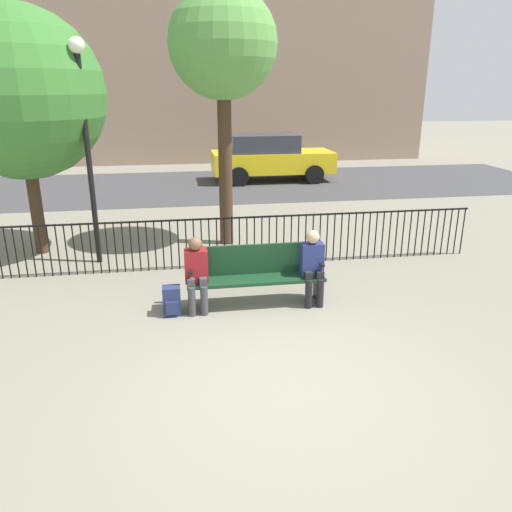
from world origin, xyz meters
The scene contains 11 objects.
ground_plane centered at (0.00, 0.00, 0.00)m, with size 80.00×80.00×0.00m, color gray.
park_bench centered at (0.00, 2.29, 0.50)m, with size 2.10×0.45×0.92m.
seated_person_0 centered at (-0.90, 2.15, 0.64)m, with size 0.34×0.39×1.14m.
seated_person_1 centered at (0.86, 2.15, 0.65)m, with size 0.34×0.39×1.17m.
backpack centered at (-1.28, 2.07, 0.22)m, with size 0.26×0.25×0.44m.
fence_railing centered at (-0.02, 4.00, 0.56)m, with size 9.01×0.03×0.95m.
tree_0 centered at (-0.11, 5.48, 3.91)m, with size 2.10×2.10×5.02m.
tree_1 centered at (-3.88, 5.43, 3.06)m, with size 3.13×3.13×4.63m.
lamp_post centered at (-2.66, 4.65, 2.61)m, with size 0.28×0.28×4.00m.
street_surface centered at (0.00, 12.00, 0.00)m, with size 24.00×6.00×0.01m.
parked_car_0 centered at (2.17, 12.59, 0.84)m, with size 4.20×1.94×1.62m.
Camera 1 is at (-1.12, -4.76, 3.23)m, focal length 35.00 mm.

